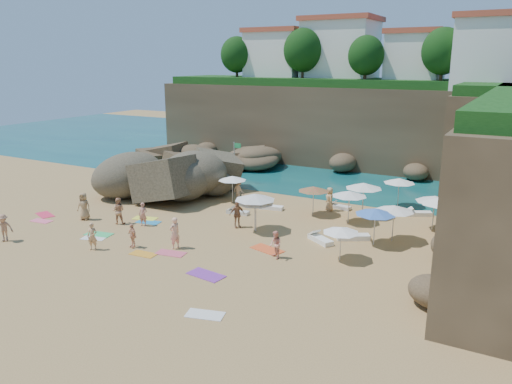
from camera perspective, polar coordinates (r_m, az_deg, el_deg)
The scene contains 51 objects.
ground at distance 32.58m, azimuth -5.65°, elevation -4.15°, with size 120.00×120.00×0.00m, color tan.
seawater at distance 59.00m, azimuth 11.04°, elevation 4.21°, with size 120.00×120.00×0.00m, color #0C4751.
cliff_back at distance 53.09m, azimuth 11.63°, elevation 7.40°, with size 44.00×8.00×8.00m, color brown.
rock_promontory at distance 51.34m, azimuth -5.73°, elevation 2.86°, with size 12.00×7.00×2.00m, color brown, non-canonical shape.
clifftop_buildings at distance 53.18m, azimuth 13.33°, elevation 15.15°, with size 28.48×9.48×7.00m.
clifftop_trees at distance 46.65m, azimuth 13.36°, elevation 15.28°, with size 35.60×23.82×4.40m.
marina_masts at distance 65.42m, azimuth -2.82°, elevation 8.14°, with size 3.10×0.10×6.00m.
rock_outcrop at distance 41.72m, azimuth -9.57°, elevation -0.05°, with size 8.95×6.72×3.58m, color brown, non-canonical shape.
flag_pole at distance 43.92m, azimuth -2.37°, elevation 4.01°, with size 0.72×0.07×3.67m.
parasol_0 at distance 37.97m, azimuth -2.73°, elevation 1.59°, with size 2.17×2.17×2.05m.
parasol_1 at distance 38.14m, azimuth 16.07°, elevation 1.25°, with size 2.29×2.29×2.17m.
parasol_2 at distance 35.13m, azimuth 12.22°, elevation 0.72°, with size 2.53×2.53×2.39m.
parasol_3 at distance 33.53m, azimuth 10.62°, elevation -0.17°, with size 2.33×2.33×2.21m.
parasol_4 at distance 30.69m, azimuth 15.52°, elevation -1.81°, with size 2.36×2.36×2.23m.
parasol_5 at distance 31.30m, azimuth -0.12°, elevation -0.55°, with size 2.60×2.60×2.46m.
parasol_6 at distance 34.89m, azimuth 6.60°, elevation 0.37°, with size 2.20×2.20×2.08m.
parasol_7 at distance 33.49m, azimuth 19.76°, elevation -0.73°, with size 2.39×2.39×2.26m.
parasol_8 at distance 32.87m, azimuth 20.34°, elevation -0.96°, with size 2.46×2.46×2.32m.
parasol_9 at distance 31.33m, azimuth -0.00°, elevation -1.05°, with size 2.28×2.28×2.16m.
parasol_10 at distance 29.77m, azimuth 13.50°, elevation -2.17°, with size 2.37×2.37×2.24m.
parasol_11 at distance 27.21m, azimuth 9.70°, elevation -4.29°, with size 2.00×2.00×1.89m.
lounger_0 at distance 35.38m, azimuth -2.09°, elevation -2.33°, with size 1.62×0.54×0.25m, color silver.
lounger_1 at distance 37.15m, azimuth 9.55°, elevation -1.69°, with size 1.65×0.55×0.26m, color silver.
lounger_2 at distance 36.78m, azimuth 18.03°, elevation -2.37°, with size 1.85×0.62×0.29m, color white.
lounger_3 at distance 36.51m, azimuth 1.76°, elevation -1.77°, with size 1.74×0.58×0.27m, color white.
lounger_4 at distance 30.24m, azimuth 7.37°, elevation -5.43°, with size 1.85×0.62×0.29m, color white.
lounger_5 at distance 30.97m, azimuth 11.03°, elevation -5.07°, with size 1.99×0.66×0.31m, color white.
towel_1 at distance 36.84m, azimuth -23.33°, elevation -3.06°, with size 1.49×0.74×0.03m, color #FA6184.
towel_2 at distance 28.91m, azimuth -12.74°, elevation -6.93°, with size 1.52×0.76×0.03m, color orange.
towel_3 at distance 32.81m, azimuth -17.51°, elevation -4.62°, with size 1.71×0.86×0.03m, color #38C468.
towel_5 at distance 32.19m, azimuth -18.07°, elevation -5.04°, with size 1.45×0.73×0.03m, color silver.
towel_6 at distance 25.73m, azimuth -5.72°, elevation -9.40°, with size 1.95×0.97×0.03m, color purple.
towel_7 at distance 38.20m, azimuth -22.96°, elevation -2.41°, with size 1.69×0.85×0.03m, color #E6284D.
towel_8 at distance 34.37m, azimuth -12.20°, elevation -3.38°, with size 1.62×0.81×0.03m, color #2386BF.
towel_9 at distance 28.72m, azimuth -9.70°, elevation -6.91°, with size 1.68×0.84×0.03m, color #D8546B.
towel_10 at distance 28.86m, azimuth 1.30°, elevation -6.58°, with size 1.93×0.97×0.03m, color #F05625.
towel_11 at distance 41.49m, azimuth -15.20°, elevation -0.44°, with size 1.67×0.83×0.03m, color #35BA5E.
towel_12 at distance 35.22m, azimuth -12.57°, elevation -2.96°, with size 1.65×0.82×0.03m, color #F5F841.
towel_13 at distance 22.04m, azimuth -5.85°, elevation -13.77°, with size 1.63×0.82×0.03m, color silver.
person_stand_0 at distance 33.47m, azimuth -12.79°, elevation -2.52°, with size 0.57×0.38×1.58m, color tan.
person_stand_1 at distance 34.31m, azimuth -15.47°, elevation -2.08°, with size 0.87×0.68×1.80m, color tan.
person_stand_2 at distance 38.60m, azimuth -2.00°, elevation 0.24°, with size 1.10×0.45×1.70m, color tan.
person_stand_3 at distance 32.35m, azimuth -2.19°, elevation -2.57°, with size 1.04×0.43×1.78m, color #936549.
person_stand_4 at distance 36.29m, azimuth 8.41°, elevation -0.82°, with size 0.85×0.47×1.75m, color tan.
person_stand_5 at distance 43.06m, azimuth -7.44°, elevation 1.59°, with size 1.48×0.43×1.60m, color #BC6E5E.
person_stand_6 at distance 29.13m, azimuth -9.28°, elevation -4.64°, with size 0.68×0.45×1.88m, color #F1AF89.
person_lie_0 at distance 33.66m, azimuth -26.77°, elevation -4.70°, with size 1.07×1.66×0.44m, color #AE7857.
person_lie_1 at distance 30.00m, azimuth -13.90°, elevation -5.86°, with size 0.83×1.41×0.35m, color #F7B68C.
person_lie_2 at distance 36.05m, azimuth -18.98°, elevation -2.62°, with size 0.91×1.85×0.49m, color #A67E53.
person_lie_4 at distance 30.25m, azimuth -18.10°, elevation -5.97°, with size 0.58×1.58×0.38m, color tan.
person_lie_5 at distance 27.56m, azimuth 2.24°, elevation -7.04°, with size 0.74×1.53×0.58m, color #F4A28B.
Camera 1 is at (17.59, -25.33, 10.51)m, focal length 35.00 mm.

